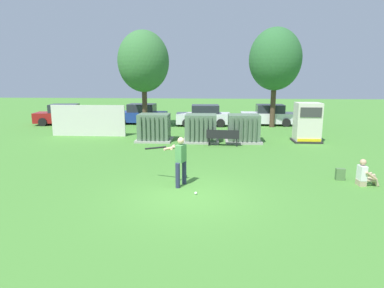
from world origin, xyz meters
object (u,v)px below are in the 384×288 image
at_px(parked_car_rightmost, 268,115).
at_px(transformer_mid_east, 244,129).
at_px(transformer_west, 154,128).
at_px(batter, 179,159).
at_px(seated_spectator, 365,175).
at_px(park_bench, 223,136).
at_px(parked_car_left_of_center, 141,115).
at_px(parked_car_right_of_center, 204,116).
at_px(transformer_mid_west, 201,129).
at_px(sports_ball, 196,193).
at_px(generator_enclosure, 307,123).
at_px(backpack, 340,174).
at_px(parked_car_leftmost, 63,115).

bearing_deg(parked_car_rightmost, transformer_mid_east, -109.81).
bearing_deg(parked_car_rightmost, transformer_west, -137.68).
distance_m(transformer_west, parked_car_rightmost, 10.63).
relative_size(batter, seated_spectator, 1.81).
xyz_separation_m(park_bench, parked_car_left_of_center, (-6.44, 8.37, 0.22)).
distance_m(transformer_west, parked_car_right_of_center, 7.05).
xyz_separation_m(transformer_mid_west, park_bench, (1.25, -1.14, -0.25)).
relative_size(transformer_west, sports_ball, 23.33).
distance_m(generator_enclosure, seated_spectator, 8.04).
bearing_deg(seated_spectator, parked_car_left_of_center, 127.28).
distance_m(transformer_mid_west, batter, 8.03).
bearing_deg(backpack, sports_ball, -160.15).
distance_m(seated_spectator, parked_car_rightmost, 14.85).
xyz_separation_m(generator_enclosure, parked_car_right_of_center, (-6.26, 6.13, -0.38)).
xyz_separation_m(generator_enclosure, parked_car_left_of_center, (-11.41, 6.80, -0.38)).
relative_size(transformer_west, transformer_mid_west, 1.00).
xyz_separation_m(transformer_mid_west, sports_ball, (0.18, -8.89, -0.74)).
bearing_deg(transformer_mid_east, seated_spectator, -64.93).
bearing_deg(transformer_west, parked_car_left_of_center, 108.51).
distance_m(sports_ball, seated_spectator, 6.05).
bearing_deg(park_bench, parked_car_rightmost, 65.50).
bearing_deg(parked_car_rightmost, parked_car_leftmost, -177.34).
height_order(park_bench, sports_ball, park_bench).
relative_size(transformer_mid_west, batter, 1.21).
xyz_separation_m(parked_car_left_of_center, parked_car_right_of_center, (5.16, -0.67, 0.00)).
bearing_deg(transformer_mid_east, parked_car_right_of_center, 111.35).
xyz_separation_m(parked_car_leftmost, parked_car_right_of_center, (11.30, 0.09, 0.00)).
bearing_deg(backpack, park_bench, 125.80).
bearing_deg(park_bench, parked_car_left_of_center, 127.59).
height_order(transformer_mid_east, parked_car_leftmost, same).
distance_m(batter, parked_car_right_of_center, 14.59).
bearing_deg(parked_car_rightmost, parked_car_left_of_center, -179.98).
height_order(transformer_mid_east, sports_ball, transformer_mid_east).
xyz_separation_m(sports_ball, backpack, (5.28, 1.91, 0.17)).
bearing_deg(transformer_mid_west, parked_car_right_of_center, 90.28).
relative_size(park_bench, parked_car_leftmost, 0.41).
bearing_deg(parked_car_right_of_center, generator_enclosure, -44.39).
bearing_deg(parked_car_leftmost, parked_car_right_of_center, 0.44).
bearing_deg(parked_car_right_of_center, seated_spectator, -66.61).
height_order(batter, sports_ball, batter).
relative_size(park_bench, seated_spectator, 1.89).
bearing_deg(seated_spectator, backpack, 135.98).
xyz_separation_m(parked_car_leftmost, parked_car_left_of_center, (6.14, 0.76, 0.00)).
bearing_deg(transformer_mid_west, parked_car_rightmost, 54.97).
bearing_deg(parked_car_left_of_center, transformer_mid_west, -54.34).
xyz_separation_m(transformer_mid_east, parked_car_left_of_center, (-7.68, 7.14, -0.04)).
height_order(backpack, parked_car_rightmost, parked_car_rightmost).
distance_m(seated_spectator, parked_car_left_of_center, 18.61).
bearing_deg(generator_enclosure, parked_car_leftmost, 161.02).
height_order(transformer_west, parked_car_leftmost, same).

